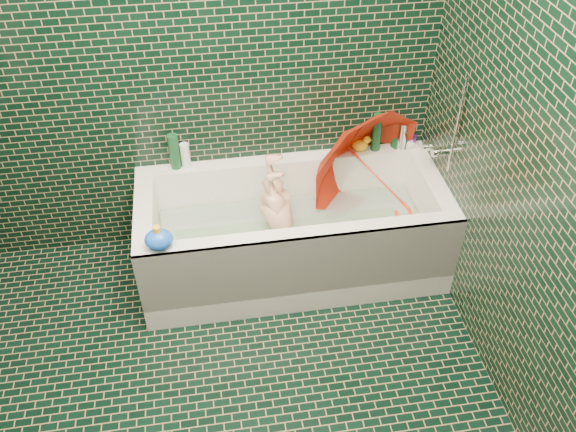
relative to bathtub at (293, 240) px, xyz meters
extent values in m
plane|color=black|center=(-0.45, -1.01, -0.21)|extent=(2.80, 2.80, 0.00)
plane|color=black|center=(-0.45, 0.39, 1.04)|extent=(2.80, 0.00, 2.80)
plane|color=black|center=(0.85, -1.01, 1.04)|extent=(0.00, 2.80, 2.80)
cube|color=white|center=(0.00, 0.02, -0.14)|extent=(1.70, 0.75, 0.15)
cube|color=white|center=(0.00, 0.34, 0.14)|extent=(1.70, 0.10, 0.40)
cube|color=white|center=(0.00, -0.31, 0.14)|extent=(1.70, 0.10, 0.40)
cube|color=white|center=(0.80, 0.02, 0.14)|extent=(0.10, 0.55, 0.40)
cube|color=white|center=(-0.80, 0.02, 0.14)|extent=(0.10, 0.55, 0.40)
cube|color=white|center=(0.00, -0.35, 0.06)|extent=(1.70, 0.02, 0.55)
cube|color=#4CB524|center=(0.00, 0.02, -0.06)|extent=(1.35, 0.47, 0.01)
cube|color=silver|center=(0.00, 0.02, 0.09)|extent=(1.48, 0.53, 0.00)
cylinder|color=silver|center=(0.83, 0.02, 0.52)|extent=(0.14, 0.05, 0.05)
cylinder|color=silver|center=(0.75, 0.08, 0.52)|extent=(0.05, 0.04, 0.04)
cylinder|color=silver|center=(0.82, -0.08, 0.74)|extent=(0.01, 0.01, 0.55)
imported|color=#E8AC91|center=(-0.06, 0.02, 0.10)|extent=(0.92, 0.45, 0.30)
imported|color=red|center=(0.50, 0.10, 0.32)|extent=(0.98, 1.05, 0.83)
imported|color=white|center=(0.77, 0.31, 0.34)|extent=(0.11, 0.11, 0.25)
imported|color=#471E73|center=(0.74, 0.34, 0.34)|extent=(0.12, 0.12, 0.21)
imported|color=#134223|center=(0.70, 0.32, 0.34)|extent=(0.14, 0.14, 0.15)
cylinder|color=#134223|center=(0.55, 0.35, 0.46)|extent=(0.07, 0.07, 0.23)
cylinder|color=silver|center=(0.70, 0.33, 0.43)|extent=(0.06, 0.06, 0.18)
cylinder|color=#134223|center=(-0.62, 0.35, 0.45)|extent=(0.08, 0.08, 0.21)
cylinder|color=white|center=(-0.56, 0.36, 0.41)|extent=(0.06, 0.06, 0.15)
ellipsoid|color=yellow|center=(0.46, 0.35, 0.37)|extent=(0.10, 0.09, 0.07)
sphere|color=yellow|center=(0.49, 0.34, 0.42)|extent=(0.05, 0.05, 0.05)
cone|color=orange|center=(0.52, 0.34, 0.41)|extent=(0.02, 0.02, 0.02)
ellipsoid|color=blue|center=(-0.71, -0.31, 0.40)|extent=(0.17, 0.15, 0.11)
cylinder|color=yellow|center=(-0.71, -0.31, 0.46)|extent=(0.04, 0.04, 0.04)
camera|label=1|loc=(-0.43, -2.52, 2.41)|focal=38.00mm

